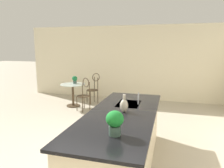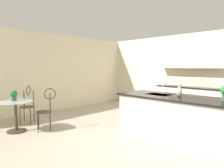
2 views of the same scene
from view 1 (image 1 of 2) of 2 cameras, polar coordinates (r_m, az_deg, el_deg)
The scene contains 10 objects.
ground_plane at distance 4.24m, azimuth -8.30°, elevation -17.42°, with size 40.00×40.00×0.00m, color #B2A893.
wall_left_window at distance 7.86m, azimuth 4.17°, elevation 5.77°, with size 0.12×7.80×2.70m, color beige.
kitchen_island at distance 3.53m, azimuth 2.59°, elevation -14.84°, with size 2.80×1.06×0.92m.
bistro_table at distance 7.02m, azimuth -10.57°, elevation -2.38°, with size 0.80×0.80×0.74m.
chair_near_window at distance 6.39m, azimuth -7.56°, elevation -2.38°, with size 0.52×0.52×1.04m.
chair_by_island at distance 7.29m, azimuth -4.99°, elevation -0.76°, with size 0.54×0.54×1.04m.
sink_faucet at distance 3.82m, azimuth 7.17°, elevation -3.93°, with size 0.02×0.02×0.22m, color #B2B5BA.
potted_plant_on_table at distance 7.06m, azimuth -10.08°, elevation 1.29°, with size 0.18×0.18×0.25m.
potted_plant_counter_far at distance 2.50m, azimuth 0.77°, elevation -10.11°, with size 0.21×0.21×0.30m.
vase_on_counter at distance 3.37m, azimuth 3.29°, elevation -5.79°, with size 0.13×0.13×0.29m.
Camera 1 is at (3.41, 1.57, 1.96)m, focal length 33.69 mm.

